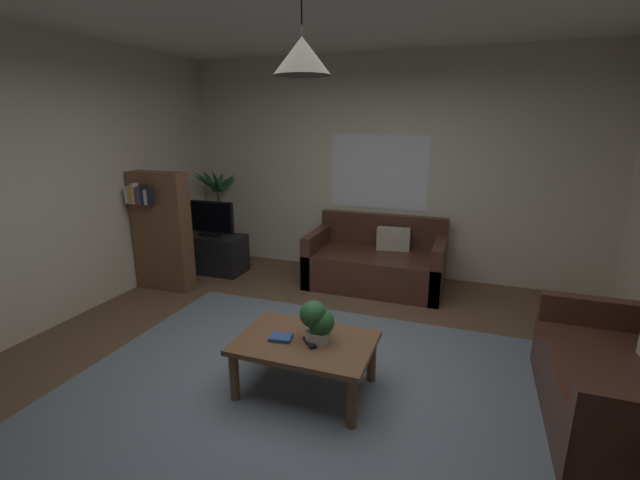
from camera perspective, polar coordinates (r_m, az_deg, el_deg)
name	(u,v)px	position (r m, az deg, el deg)	size (l,w,h in m)	color
floor	(307,379)	(3.51, -1.74, -18.18)	(5.34, 5.31, 0.02)	brown
rug	(297,393)	(3.35, -3.08, -19.75)	(3.47, 2.92, 0.01)	slate
wall_back	(383,168)	(5.54, 8.51, 9.56)	(5.46, 0.06, 2.76)	beige
wall_left	(29,186)	(4.69, -34.47, 5.98)	(0.06, 5.31, 2.76)	beige
window_pane	(379,172)	(5.52, 7.87, 9.01)	(1.25, 0.01, 0.93)	white
couch_under_window	(376,264)	(5.24, 7.54, -3.18)	(1.60, 0.89, 0.82)	#47281E
couch_right_side	(631,392)	(3.51, 36.26, -16.15)	(0.89, 1.44, 0.82)	#47281E
coffee_table	(305,348)	(3.21, -2.01, -14.25)	(0.99, 0.68, 0.41)	brown
book_on_table_0	(281,338)	(3.19, -5.28, -12.90)	(0.16, 0.12, 0.03)	#2D4C8C
remote_on_table_0	(310,342)	(3.12, -1.40, -13.57)	(0.05, 0.16, 0.02)	black
potted_plant_on_table	(317,321)	(3.10, -0.39, -10.75)	(0.25, 0.21, 0.31)	beige
tv_stand	(212,253)	(5.87, -14.31, -1.71)	(0.90, 0.44, 0.50)	black
tv	(208,218)	(5.73, -14.75, 2.86)	(0.73, 0.16, 0.46)	black
potted_palm_corner	(219,215)	(6.29, -13.38, 3.30)	(0.79, 0.84, 1.40)	#B77051
bookshelf_corner	(161,230)	(5.32, -20.54, 1.24)	(0.70, 0.31, 1.40)	brown
pendant_lamp	(302,56)	(2.81, -2.43, 23.44)	(0.36, 0.36, 0.55)	black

